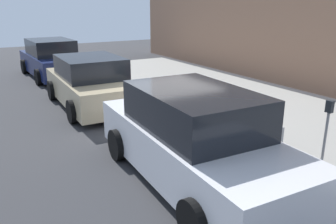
{
  "coord_description": "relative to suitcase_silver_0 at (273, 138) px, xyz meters",
  "views": [
    {
      "loc": [
        -8.05,
        4.67,
        3.05
      ],
      "look_at": [
        -1.47,
        0.78,
        0.64
      ],
      "focal_mm": 36.64,
      "sensor_mm": 36.0,
      "label": 1
    }
  ],
  "objects": [
    {
      "name": "ground_plane",
      "position": [
        3.5,
        0.53,
        -0.42
      ],
      "size": [
        40.0,
        40.0,
        0.0
      ],
      "primitive_type": "plane",
      "color": "#333335"
    },
    {
      "name": "sidewalk_curb",
      "position": [
        3.5,
        -1.97,
        -0.35
      ],
      "size": [
        18.0,
        5.0,
        0.14
      ],
      "primitive_type": "cube",
      "color": "#9E9B93",
      "rests_on": "ground_plane"
    },
    {
      "name": "suitcase_silver_0",
      "position": [
        0.0,
        0.0,
        0.0
      ],
      "size": [
        0.36,
        0.23,
        0.84
      ],
      "color": "#9EA0A8",
      "rests_on": "sidewalk_curb"
    },
    {
      "name": "suitcase_teal_1",
      "position": [
        0.51,
        0.04,
        -0.01
      ],
      "size": [
        0.45,
        0.24,
        0.76
      ],
      "color": "#0F606B",
      "rests_on": "sidewalk_curb"
    },
    {
      "name": "suitcase_black_2",
      "position": [
        1.06,
        0.01,
        0.04
      ],
      "size": [
        0.44,
        0.2,
        0.96
      ],
      "color": "black",
      "rests_on": "sidewalk_curb"
    },
    {
      "name": "suitcase_maroon_3",
      "position": [
        1.6,
        0.02,
        0.09
      ],
      "size": [
        0.42,
        0.26,
        0.96
      ],
      "color": "maroon",
      "rests_on": "sidewalk_curb"
    },
    {
      "name": "suitcase_navy_4",
      "position": [
        2.15,
        -0.05,
        0.06
      ],
      "size": [
        0.46,
        0.27,
        0.73
      ],
      "color": "navy",
      "rests_on": "sidewalk_curb"
    },
    {
      "name": "suitcase_red_5",
      "position": [
        2.67,
        -0.06,
        0.04
      ],
      "size": [
        0.36,
        0.28,
        0.69
      ],
      "color": "red",
      "rests_on": "sidewalk_curb"
    },
    {
      "name": "suitcase_olive_6",
      "position": [
        3.14,
        -0.1,
        0.03
      ],
      "size": [
        0.38,
        0.24,
        0.83
      ],
      "color": "#59601E",
      "rests_on": "sidewalk_curb"
    },
    {
      "name": "fire_hydrant",
      "position": [
        3.98,
        -0.03,
        0.1
      ],
      "size": [
        0.39,
        0.21,
        0.73
      ],
      "color": "red",
      "rests_on": "sidewalk_curb"
    },
    {
      "name": "bollard_post",
      "position": [
        4.59,
        0.12,
        0.07
      ],
      "size": [
        0.16,
        0.16,
        0.68
      ],
      "primitive_type": "cylinder",
      "color": "#333338",
      "rests_on": "sidewalk_curb"
    },
    {
      "name": "parking_meter",
      "position": [
        -0.97,
        -0.28,
        0.55
      ],
      "size": [
        0.12,
        0.09,
        1.27
      ],
      "color": "slate",
      "rests_on": "sidewalk_curb"
    },
    {
      "name": "parked_car_white_0",
      "position": [
        0.02,
        1.99,
        0.37
      ],
      "size": [
        4.8,
        2.15,
        1.69
      ],
      "color": "silver",
      "rests_on": "ground_plane"
    },
    {
      "name": "parked_car_beige_1",
      "position": [
        5.55,
        1.99,
        0.31
      ],
      "size": [
        4.4,
        2.19,
        1.54
      ],
      "color": "tan",
      "rests_on": "ground_plane"
    },
    {
      "name": "parked_car_navy_2",
      "position": [
        10.84,
        1.99,
        0.34
      ],
      "size": [
        4.61,
        2.15,
        1.61
      ],
      "color": "#141E4C",
      "rests_on": "ground_plane"
    }
  ]
}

